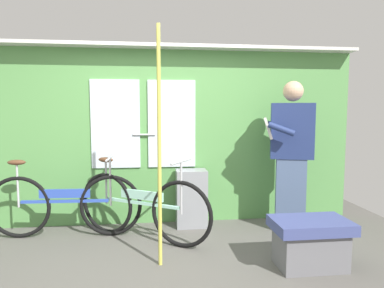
% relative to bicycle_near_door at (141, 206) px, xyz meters
% --- Properties ---
extents(ground_plane, '(6.05, 4.37, 0.04)m').
position_rel_bicycle_near_door_xyz_m(ground_plane, '(0.23, -0.77, -0.40)').
color(ground_plane, '#56544F').
extents(train_door_wall, '(5.05, 0.28, 2.25)m').
position_rel_bicycle_near_door_xyz_m(train_door_wall, '(0.22, 0.61, 0.79)').
color(train_door_wall, '#56934C').
rests_on(train_door_wall, ground_plane).
extents(bicycle_near_door, '(1.47, 0.94, 0.93)m').
position_rel_bicycle_near_door_xyz_m(bicycle_near_door, '(0.00, 0.00, 0.00)').
color(bicycle_near_door, black).
rests_on(bicycle_near_door, ground_plane).
extents(bicycle_leaning_behind, '(1.74, 0.44, 0.92)m').
position_rel_bicycle_near_door_xyz_m(bicycle_leaning_behind, '(-0.88, 0.20, -0.00)').
color(bicycle_leaning_behind, black).
rests_on(bicycle_leaning_behind, ground_plane).
extents(passenger_reading_newspaper, '(0.64, 0.58, 1.79)m').
position_rel_bicycle_near_door_xyz_m(passenger_reading_newspaper, '(1.77, 0.11, 0.57)').
color(passenger_reading_newspaper, slate).
rests_on(passenger_reading_newspaper, ground_plane).
extents(trash_bin_by_wall, '(0.38, 0.28, 0.71)m').
position_rel_bicycle_near_door_xyz_m(trash_bin_by_wall, '(0.61, 0.39, -0.03)').
color(trash_bin_by_wall, gray).
rests_on(trash_bin_by_wall, ground_plane).
extents(handrail_pole, '(0.04, 0.04, 2.21)m').
position_rel_bicycle_near_door_xyz_m(handrail_pole, '(0.19, -0.65, 0.72)').
color(handrail_pole, '#C6C14C').
rests_on(handrail_pole, ground_plane).
extents(bench_seat_corner, '(0.70, 0.44, 0.45)m').
position_rel_bicycle_near_door_xyz_m(bench_seat_corner, '(1.56, -0.86, -0.14)').
color(bench_seat_corner, '#3D477F').
rests_on(bench_seat_corner, ground_plane).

